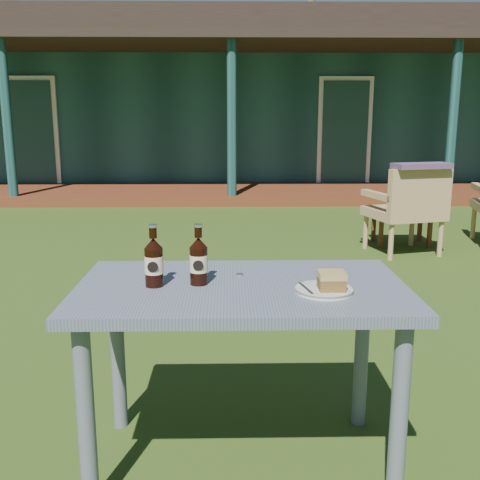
{
  "coord_description": "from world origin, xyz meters",
  "views": [
    {
      "loc": [
        -0.04,
        -3.56,
        1.32
      ],
      "look_at": [
        0.0,
        -1.3,
        0.82
      ],
      "focal_mm": 42.0,
      "sensor_mm": 36.0,
      "label": 1
    }
  ],
  "objects_px": {
    "cola_bottle_near": "(199,260)",
    "cola_bottle_far": "(154,262)",
    "armchair_left": "(409,206)",
    "side_table": "(402,212)",
    "cafe_table": "(242,311)",
    "plate": "(324,290)",
    "cake_slice": "(332,280)"
  },
  "relations": [
    {
      "from": "cafe_table",
      "to": "side_table",
      "type": "xyz_separation_m",
      "value": [
        1.76,
        3.77,
        -0.28
      ]
    },
    {
      "from": "plate",
      "to": "cola_bottle_far",
      "type": "relative_size",
      "value": 0.9
    },
    {
      "from": "cake_slice",
      "to": "side_table",
      "type": "height_order",
      "value": "cake_slice"
    },
    {
      "from": "cafe_table",
      "to": "cola_bottle_near",
      "type": "bearing_deg",
      "value": 176.82
    },
    {
      "from": "cola_bottle_far",
      "to": "side_table",
      "type": "distance_m",
      "value": 4.34
    },
    {
      "from": "plate",
      "to": "side_table",
      "type": "height_order",
      "value": "plate"
    },
    {
      "from": "cafe_table",
      "to": "side_table",
      "type": "distance_m",
      "value": 4.17
    },
    {
      "from": "armchair_left",
      "to": "side_table",
      "type": "bearing_deg",
      "value": 80.0
    },
    {
      "from": "cola_bottle_far",
      "to": "armchair_left",
      "type": "bearing_deg",
      "value": 59.22
    },
    {
      "from": "plate",
      "to": "armchair_left",
      "type": "xyz_separation_m",
      "value": [
        1.4,
        3.44,
        -0.25
      ]
    },
    {
      "from": "cola_bottle_near",
      "to": "cola_bottle_far",
      "type": "bearing_deg",
      "value": -172.6
    },
    {
      "from": "cake_slice",
      "to": "side_table",
      "type": "xyz_separation_m",
      "value": [
        1.45,
        3.88,
        -0.42
      ]
    },
    {
      "from": "cake_slice",
      "to": "cola_bottle_near",
      "type": "xyz_separation_m",
      "value": [
        -0.46,
        0.12,
        0.04
      ]
    },
    {
      "from": "cola_bottle_near",
      "to": "side_table",
      "type": "distance_m",
      "value": 4.25
    },
    {
      "from": "cafe_table",
      "to": "cola_bottle_far",
      "type": "relative_size",
      "value": 5.3
    },
    {
      "from": "cake_slice",
      "to": "armchair_left",
      "type": "xyz_separation_m",
      "value": [
        1.38,
        3.45,
        -0.29
      ]
    },
    {
      "from": "plate",
      "to": "cola_bottle_near",
      "type": "height_order",
      "value": "cola_bottle_near"
    },
    {
      "from": "cola_bottle_far",
      "to": "side_table",
      "type": "relative_size",
      "value": 0.38
    },
    {
      "from": "plate",
      "to": "cake_slice",
      "type": "xyz_separation_m",
      "value": [
        0.02,
        -0.01,
        0.04
      ]
    },
    {
      "from": "cola_bottle_near",
      "to": "armchair_left",
      "type": "height_order",
      "value": "cola_bottle_near"
    },
    {
      "from": "cola_bottle_far",
      "to": "armchair_left",
      "type": "distance_m",
      "value": 3.92
    },
    {
      "from": "cola_bottle_near",
      "to": "cola_bottle_far",
      "type": "xyz_separation_m",
      "value": [
        -0.16,
        -0.02,
        0.0
      ]
    },
    {
      "from": "cola_bottle_near",
      "to": "cola_bottle_far",
      "type": "distance_m",
      "value": 0.16
    },
    {
      "from": "cake_slice",
      "to": "armchair_left",
      "type": "distance_m",
      "value": 3.72
    },
    {
      "from": "plate",
      "to": "armchair_left",
      "type": "relative_size",
      "value": 0.24
    },
    {
      "from": "plate",
      "to": "cola_bottle_near",
      "type": "bearing_deg",
      "value": 166.83
    },
    {
      "from": "cola_bottle_near",
      "to": "side_table",
      "type": "xyz_separation_m",
      "value": [
        1.91,
        3.76,
        -0.47
      ]
    },
    {
      "from": "armchair_left",
      "to": "cafe_table",
      "type": "bearing_deg",
      "value": -116.73
    },
    {
      "from": "cola_bottle_near",
      "to": "armchair_left",
      "type": "xyz_separation_m",
      "value": [
        1.84,
        3.33,
        -0.33
      ]
    },
    {
      "from": "cafe_table",
      "to": "cola_bottle_near",
      "type": "distance_m",
      "value": 0.25
    },
    {
      "from": "cafe_table",
      "to": "cola_bottle_far",
      "type": "height_order",
      "value": "cola_bottle_far"
    },
    {
      "from": "cafe_table",
      "to": "cake_slice",
      "type": "height_order",
      "value": "cake_slice"
    }
  ]
}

